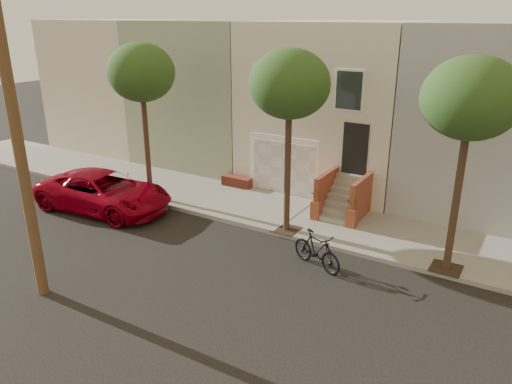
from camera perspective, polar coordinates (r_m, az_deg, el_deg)
The scene contains 9 objects.
ground at distance 15.23m, azimuth -6.87°, elevation -9.24°, with size 90.00×90.00×0.00m, color black.
sidewalk at distance 19.24m, azimuth 2.94°, elevation -2.43°, with size 40.00×3.70×0.15m, color gray.
house_row at distance 23.40m, azimuth 10.07°, elevation 10.45°, with size 33.10×11.70×7.00m.
tree_left at distance 20.01m, azimuth -13.26°, elevation 13.32°, with size 2.70×2.57×6.30m.
tree_mid at distance 16.18m, azimuth 3.93°, elevation 12.32°, with size 2.70×2.57×6.30m.
tree_right at distance 14.52m, azimuth 23.84°, elevation 9.82°, with size 2.70×2.57×6.30m.
utility_pole at distance 7.48m, azimuth 26.77°, elevation 0.52°, with size 23.60×1.22×10.00m.
pickup_truck at distance 20.33m, azimuth -17.36°, elevation 0.03°, with size 2.59×5.62×1.56m, color maroon.
motorcycle at distance 15.24m, azimuth 7.10°, elevation -6.75°, with size 0.55×1.95×1.17m, color black.
Camera 1 is at (8.40, -10.33, 7.41)m, focal length 34.26 mm.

